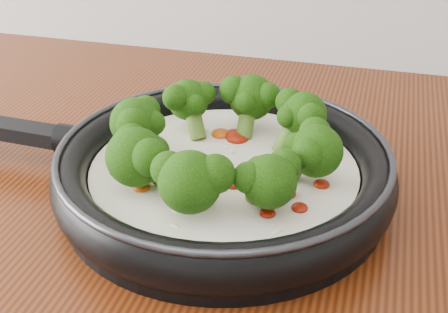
# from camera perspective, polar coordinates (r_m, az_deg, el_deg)

# --- Properties ---
(skillet) EXTENTS (0.58, 0.38, 0.11)m
(skillet) POSITION_cam_1_polar(r_m,az_deg,el_deg) (0.63, -0.37, -0.92)
(skillet) COLOR black
(skillet) RESTS_ON counter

